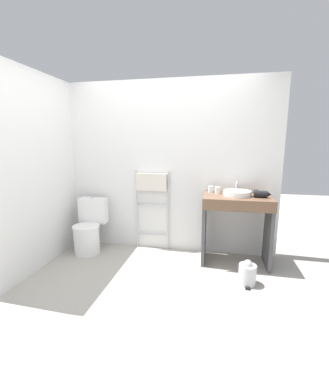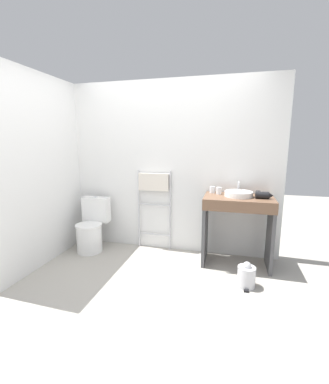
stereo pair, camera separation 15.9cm
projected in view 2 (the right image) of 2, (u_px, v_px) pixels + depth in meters
ground_plane at (137, 298)px, 2.60m from camera, size 12.00×12.00×0.00m
wall_back at (169, 168)px, 3.67m from camera, size 3.08×0.12×2.39m
wall_side at (47, 170)px, 3.36m from camera, size 0.12×1.95×2.39m
toilet at (92, 229)px, 3.73m from camera, size 0.40×0.50×0.77m
towel_radiator at (154, 191)px, 3.67m from camera, size 0.50×0.06×1.16m
vanity_counter at (237, 221)px, 3.22m from camera, size 0.84×0.53×0.89m
sink_basin at (239, 194)px, 3.18m from camera, size 0.34×0.34×0.06m
faucet at (238, 186)px, 3.34m from camera, size 0.02×0.10×0.16m
cup_near_wall at (212, 190)px, 3.40m from camera, size 0.07×0.07×0.09m
cup_near_edge at (219, 191)px, 3.33m from camera, size 0.07×0.07×0.09m
hair_dryer at (263, 195)px, 3.07m from camera, size 0.20×0.19×0.08m
trash_bin at (246, 276)px, 2.79m from camera, size 0.19×0.23×0.29m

